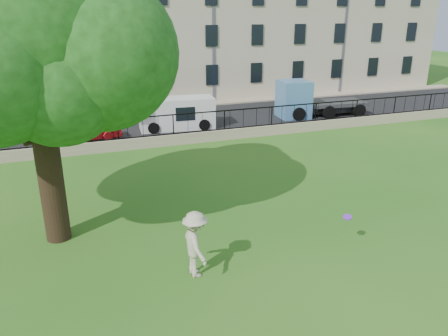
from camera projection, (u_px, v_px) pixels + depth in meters
name	position (u px, v px, depth m)	size (l,w,h in m)	color
ground	(266.00, 248.00, 13.77)	(120.00, 120.00, 0.00)	#1D5F16
retaining_wall	(174.00, 139.00, 24.26)	(50.00, 0.40, 0.60)	gray
iron_railing	(173.00, 125.00, 23.97)	(50.00, 0.05, 1.13)	black
street	(157.00, 125.00, 28.50)	(60.00, 9.00, 0.01)	black
sidewalk	(142.00, 108.00, 33.08)	(60.00, 1.40, 0.12)	gray
building_row	(125.00, 12.00, 35.74)	(56.40, 10.40, 13.80)	beige
tree	(24.00, 31.00, 12.18)	(8.00, 6.20, 9.86)	black
man	(195.00, 244.00, 12.08)	(1.25, 0.72, 1.94)	beige
frisbee	(347.00, 217.00, 13.36)	(0.27, 0.27, 0.03)	#7827DE
red_sedan	(86.00, 130.00, 24.85)	(1.33, 3.80, 1.25)	#A91419
white_van	(177.00, 113.00, 27.37)	(4.62, 1.80, 1.94)	silver
blue_truck	(320.00, 98.00, 30.63)	(6.05, 2.15, 2.54)	#5188BF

